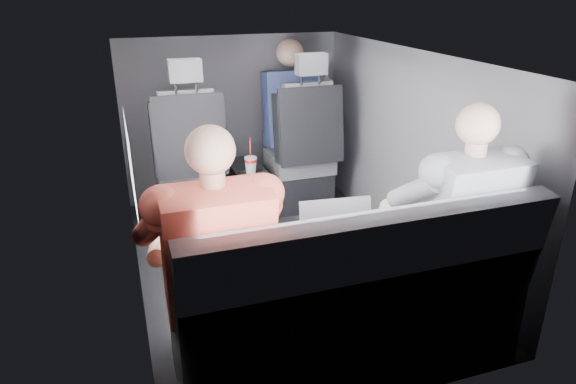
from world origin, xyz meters
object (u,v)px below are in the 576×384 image
object	(u,v)px
laptop_black	(434,212)
passenger_front_right	(290,110)
passenger_rear_right	(449,225)
center_console	(247,189)
front_seat_right	(302,161)
laptop_white	(215,241)
soda_cup	(251,164)
front_seat_left	(190,173)
rear_bench	(352,315)
laptop_silver	(328,230)
passenger_rear_left	(213,264)

from	to	relation	value
laptop_black	passenger_front_right	bearing A→B (deg)	94.19
passenger_rear_right	center_console	bearing A→B (deg)	106.44
center_console	front_seat_right	bearing A→B (deg)	-5.07
laptop_white	passenger_front_right	bearing A→B (deg)	61.69
soda_cup	passenger_front_right	world-z (taller)	passenger_front_right
passenger_front_right	center_console	bearing A→B (deg)	-153.53
front_seat_right	center_console	size ratio (longest dim) A/B	2.64
front_seat_left	laptop_white	size ratio (longest dim) A/B	3.90
rear_bench	passenger_front_right	xyz separation A→B (m)	(0.44, 2.16, 0.45)
front_seat_left	laptop_silver	distance (m)	1.72
front_seat_right	passenger_front_right	bearing A→B (deg)	92.68
rear_bench	laptop_silver	bearing A→B (deg)	95.03
soda_cup	front_seat_right	bearing A→B (deg)	18.01
front_seat_left	passenger_rear_left	world-z (taller)	front_seat_left
front_seat_right	laptop_silver	size ratio (longest dim) A/B	3.49
laptop_silver	passenger_front_right	distance (m)	1.96
laptop_silver	laptop_black	size ratio (longest dim) A/B	0.94
laptop_silver	passenger_rear_left	distance (m)	0.61
center_console	laptop_black	size ratio (longest dim) A/B	1.25
front_seat_left	passenger_rear_left	size ratio (longest dim) A/B	1.00
laptop_white	laptop_silver	size ratio (longest dim) A/B	0.89
laptop_silver	laptop_black	bearing A→B (deg)	0.96
front_seat_right	laptop_silver	world-z (taller)	front_seat_right
center_console	laptop_black	bearing A→B (deg)	-71.01
front_seat_left	laptop_silver	bearing A→B (deg)	-75.44
front_seat_left	rear_bench	distance (m)	1.96
laptop_white	laptop_black	xyz separation A→B (m)	(1.13, -0.05, 0.00)
laptop_white	laptop_black	bearing A→B (deg)	-2.50
rear_bench	passenger_rear_left	distance (m)	0.70
center_console	rear_bench	distance (m)	1.94
laptop_white	laptop_silver	bearing A→B (deg)	-6.36
rear_bench	soda_cup	size ratio (longest dim) A/B	5.72
soda_cup	laptop_white	xyz separation A→B (m)	(-0.54, -1.44, 0.16)
laptop_silver	passenger_rear_right	bearing A→B (deg)	-15.87
laptop_white	laptop_black	distance (m)	1.13
soda_cup	passenger_rear_right	distance (m)	1.76
passenger_rear_right	passenger_front_right	bearing A→B (deg)	92.97
rear_bench	passenger_front_right	size ratio (longest dim) A/B	1.78
front_seat_right	rear_bench	distance (m)	1.96
laptop_white	passenger_rear_right	world-z (taller)	passenger_rear_right
front_seat_right	soda_cup	size ratio (longest dim) A/B	4.52
passenger_rear_right	passenger_front_right	xyz separation A→B (m)	(-0.11, 2.07, 0.12)
laptop_silver	rear_bench	bearing A→B (deg)	-84.97
front_seat_right	rear_bench	bearing A→B (deg)	-103.31
front_seat_right	soda_cup	world-z (taller)	front_seat_right
rear_bench	laptop_silver	xyz separation A→B (m)	(-0.02, 0.26, 0.32)
passenger_front_right	passenger_rear_right	bearing A→B (deg)	-87.03
soda_cup	laptop_white	distance (m)	1.54
center_console	passenger_rear_right	distance (m)	1.98
laptop_silver	passenger_rear_left	bearing A→B (deg)	-164.63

